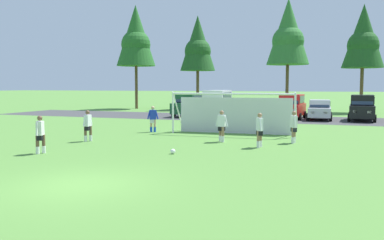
# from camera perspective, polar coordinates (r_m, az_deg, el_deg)

# --- Properties ---
(ground_plane) EXTENTS (400.00, 400.00, 0.00)m
(ground_plane) POSITION_cam_1_polar(r_m,az_deg,el_deg) (25.87, 4.13, -1.60)
(ground_plane) COLOR #518438
(parking_lot_strip) EXTENTS (52.00, 8.40, 0.01)m
(parking_lot_strip) POSITION_cam_1_polar(r_m,az_deg,el_deg) (36.67, 8.93, 0.25)
(parking_lot_strip) COLOR #3D3D3F
(parking_lot_strip) RESTS_ON ground
(soccer_ball) EXTENTS (0.22, 0.22, 0.22)m
(soccer_ball) POSITION_cam_1_polar(r_m,az_deg,el_deg) (17.23, -2.73, -4.48)
(soccer_ball) COLOR white
(soccer_ball) RESTS_ON ground
(soccer_goal) EXTENTS (7.49, 2.24, 2.57)m
(soccer_goal) POSITION_cam_1_polar(r_m,az_deg,el_deg) (24.51, 5.97, 1.06)
(soccer_goal) COLOR white
(soccer_goal) RESTS_ON ground
(player_striker_near) EXTENTS (0.66, 0.49, 1.64)m
(player_striker_near) POSITION_cam_1_polar(r_m,az_deg,el_deg) (25.44, -5.58, 0.14)
(player_striker_near) COLOR tan
(player_striker_near) RESTS_ON ground
(player_midfield_center) EXTENTS (0.39, 0.72, 1.64)m
(player_midfield_center) POSITION_cam_1_polar(r_m,az_deg,el_deg) (19.18, 9.58, -1.44)
(player_midfield_center) COLOR #936B4C
(player_midfield_center) RESTS_ON ground
(player_defender_far) EXTENTS (0.36, 0.74, 1.64)m
(player_defender_far) POSITION_cam_1_polar(r_m,az_deg,el_deg) (18.39, -20.75, -1.95)
(player_defender_far) COLOR brown
(player_defender_far) RESTS_ON ground
(player_winger_left) EXTENTS (0.73, 0.34, 1.64)m
(player_winger_left) POSITION_cam_1_polar(r_m,az_deg,el_deg) (20.87, 4.24, -0.88)
(player_winger_left) COLOR #936B4C
(player_winger_left) RESTS_ON ground
(player_winger_right) EXTENTS (0.38, 0.73, 1.64)m
(player_winger_right) POSITION_cam_1_polar(r_m,az_deg,el_deg) (21.02, 14.27, -0.97)
(player_winger_right) COLOR #936B4C
(player_winger_right) RESTS_ON ground
(player_trailing_back) EXTENTS (0.33, 0.74, 1.64)m
(player_trailing_back) POSITION_cam_1_polar(r_m,az_deg,el_deg) (21.72, -14.58, -0.80)
(player_trailing_back) COLOR brown
(player_trailing_back) RESTS_ON ground
(parked_car_slot_far_left) EXTENTS (2.24, 4.65, 2.16)m
(parked_car_slot_far_left) POSITION_cam_1_polar(r_m,az_deg,el_deg) (38.41, -0.42, 2.18)
(parked_car_slot_far_left) COLOR #194C2D
(parked_car_slot_far_left) RESTS_ON ground
(parked_car_slot_left) EXTENTS (2.39, 4.90, 2.52)m
(parked_car_slot_left) POSITION_cam_1_polar(r_m,az_deg,el_deg) (36.54, 3.61, 2.39)
(parked_car_slot_left) COLOR silver
(parked_car_slot_left) RESTS_ON ground
(parked_car_slot_center_left) EXTENTS (2.09, 4.23, 1.72)m
(parked_car_slot_center_left) POSITION_cam_1_polar(r_m,az_deg,el_deg) (36.34, 8.90, 1.59)
(parked_car_slot_center_left) COLOR navy
(parked_car_slot_center_left) RESTS_ON ground
(parked_car_slot_center) EXTENTS (2.36, 4.71, 2.16)m
(parked_car_slot_center) POSITION_cam_1_polar(r_m,az_deg,el_deg) (36.65, 13.97, 1.91)
(parked_car_slot_center) COLOR red
(parked_car_slot_center) RESTS_ON ground
(parked_car_slot_center_right) EXTENTS (2.13, 4.25, 1.72)m
(parked_car_slot_center_right) POSITION_cam_1_polar(r_m,az_deg,el_deg) (36.13, 17.68, 1.40)
(parked_car_slot_center_right) COLOR #B2B2BC
(parked_car_slot_center_right) RESTS_ON ground
(parked_car_slot_right) EXTENTS (2.30, 4.68, 2.16)m
(parked_car_slot_right) POSITION_cam_1_polar(r_m,az_deg,el_deg) (36.52, 23.03, 1.65)
(parked_car_slot_right) COLOR black
(parked_car_slot_right) RESTS_ON ground
(tree_left_edge) EXTENTS (4.93, 4.93, 13.16)m
(tree_left_edge) POSITION_cam_1_polar(r_m,az_deg,el_deg) (52.53, -7.99, 11.52)
(tree_left_edge) COLOR brown
(tree_left_edge) RESTS_ON ground
(tree_mid_left) EXTENTS (4.33, 4.33, 11.55)m
(tree_mid_left) POSITION_cam_1_polar(r_m,az_deg,el_deg) (50.27, 0.82, 10.60)
(tree_mid_left) COLOR brown
(tree_mid_left) RESTS_ON ground
(tree_center_back) EXTENTS (4.85, 4.85, 12.94)m
(tree_center_back) POSITION_cam_1_polar(r_m,az_deg,el_deg) (48.42, 13.50, 11.84)
(tree_center_back) COLOR brown
(tree_center_back) RESTS_ON ground
(tree_mid_right) EXTENTS (4.40, 4.40, 11.73)m
(tree_mid_right) POSITION_cam_1_polar(r_m,az_deg,el_deg) (47.96, 23.16, 10.64)
(tree_mid_right) COLOR brown
(tree_mid_right) RESTS_ON ground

